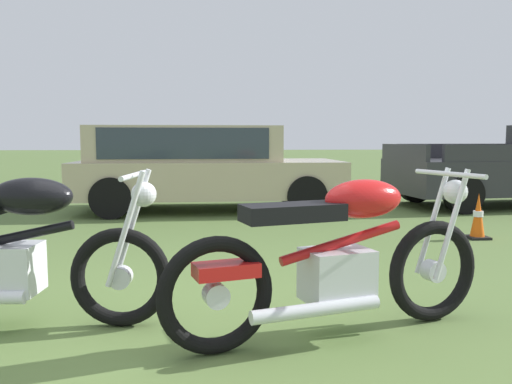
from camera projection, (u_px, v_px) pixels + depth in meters
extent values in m
plane|color=#567038|center=(172.00, 332.00, 3.21)|extent=(120.00, 120.00, 0.00)
torus|color=black|center=(121.00, 277.00, 3.28)|extent=(0.65, 0.14, 0.65)
cylinder|color=silver|center=(121.00, 277.00, 3.28)|extent=(0.15, 0.11, 0.14)
cylinder|color=silver|center=(132.00, 224.00, 3.34)|extent=(0.27, 0.06, 0.73)
cylinder|color=silver|center=(125.00, 229.00, 3.16)|extent=(0.27, 0.06, 0.73)
cube|color=silver|center=(7.00, 269.00, 3.27)|extent=(0.42, 0.33, 0.32)
cylinder|color=black|center=(10.00, 238.00, 3.25)|extent=(0.82, 0.12, 0.23)
ellipsoid|color=black|center=(32.00, 197.00, 3.22)|extent=(0.54, 0.30, 0.24)
cylinder|color=silver|center=(134.00, 175.00, 3.21)|extent=(0.08, 0.64, 0.03)
sphere|color=silver|center=(144.00, 194.00, 3.23)|extent=(0.17, 0.17, 0.16)
torus|color=black|center=(433.00, 271.00, 3.38)|extent=(0.67, 0.27, 0.68)
torus|color=black|center=(216.00, 295.00, 2.85)|extent=(0.67, 0.27, 0.68)
cylinder|color=silver|center=(433.00, 271.00, 3.38)|extent=(0.16, 0.13, 0.14)
cylinder|color=silver|center=(216.00, 295.00, 2.85)|extent=(0.16, 0.13, 0.14)
cylinder|color=silver|center=(433.00, 220.00, 3.46)|extent=(0.26, 0.11, 0.72)
cylinder|color=silver|center=(452.00, 225.00, 3.29)|extent=(0.26, 0.11, 0.72)
cube|color=silver|center=(337.00, 275.00, 3.12)|extent=(0.47, 0.40, 0.32)
cylinder|color=red|center=(342.00, 242.00, 3.11)|extent=(0.80, 0.28, 0.23)
ellipsoid|color=red|center=(364.00, 199.00, 3.14)|extent=(0.57, 0.39, 0.24)
cube|color=black|center=(293.00, 212.00, 2.97)|extent=(0.64, 0.40, 0.10)
cube|color=red|center=(226.00, 270.00, 2.86)|extent=(0.40, 0.27, 0.08)
cylinder|color=silver|center=(449.00, 174.00, 3.35)|extent=(0.21, 0.62, 0.03)
sphere|color=silver|center=(455.00, 192.00, 3.39)|extent=(0.20, 0.20, 0.16)
cylinder|color=silver|center=(317.00, 309.00, 2.91)|extent=(0.79, 0.30, 0.08)
cube|color=#BCAD8C|center=(210.00, 178.00, 8.77)|extent=(4.45, 1.90, 0.60)
cube|color=#BCAD8C|center=(186.00, 144.00, 8.68)|extent=(3.12, 1.70, 0.60)
cube|color=#2D3842|center=(186.00, 143.00, 8.68)|extent=(2.65, 1.73, 0.48)
cylinder|color=black|center=(289.00, 186.00, 9.80)|extent=(0.64, 0.23, 0.64)
cylinder|color=black|center=(306.00, 196.00, 8.08)|extent=(0.64, 0.23, 0.64)
cylinder|color=black|center=(128.00, 188.00, 9.52)|extent=(0.64, 0.23, 0.64)
cylinder|color=black|center=(111.00, 198.00, 7.80)|extent=(0.64, 0.23, 0.64)
cube|color=#2D2D33|center=(457.00, 151.00, 10.00)|extent=(2.52, 0.33, 0.28)
cube|color=#2D2D33|center=(404.00, 152.00, 8.92)|extent=(0.24, 1.64, 0.28)
cylinder|color=black|center=(415.00, 186.00, 9.90)|extent=(0.66, 0.28, 0.64)
cylinder|color=black|center=(464.00, 194.00, 8.32)|extent=(0.66, 0.28, 0.64)
cone|color=#EA590F|center=(478.00, 216.00, 6.22)|extent=(0.18, 0.18, 0.56)
cube|color=black|center=(477.00, 237.00, 6.25)|extent=(0.25, 0.25, 0.03)
cylinder|color=white|center=(478.00, 214.00, 6.22)|extent=(0.12, 0.12, 0.07)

